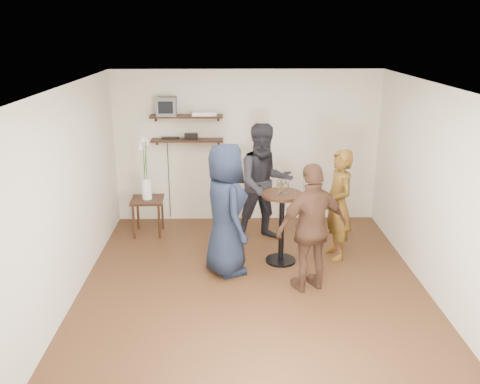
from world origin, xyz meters
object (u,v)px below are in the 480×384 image
person_plaid (338,205)px  person_navy (226,210)px  dvd_deck (205,113)px  person_dark (264,183)px  radio (191,136)px  side_table (148,205)px  person_brown (312,228)px  crt_monitor (167,106)px  drinks_table (282,218)px

person_plaid → person_navy: bearing=-85.2°
dvd_deck → person_dark: (0.95, -0.81, -0.96)m
person_dark → person_navy: person_dark is taller
radio → side_table: size_ratio=0.36×
dvd_deck → side_table: size_ratio=0.65×
person_navy → person_dark: bearing=-48.4°
person_brown → person_navy: bearing=-45.4°
crt_monitor → person_dark: size_ratio=0.17×
person_dark → drinks_table: bearing=-90.0°
drinks_table → person_brown: (0.30, -0.79, 0.17)m
person_navy → radio: bearing=-3.4°
drinks_table → person_navy: person_navy is taller
person_plaid → person_dark: (-1.02, 0.67, 0.12)m
crt_monitor → person_navy: size_ratio=0.18×
drinks_table → person_plaid: 0.86m
person_brown → radio: bearing=-76.3°
person_dark → radio: bearing=132.0°
crt_monitor → person_dark: 2.07m
person_plaid → side_table: bearing=-118.1°
side_table → person_plaid: (2.90, -0.92, 0.30)m
side_table → person_brown: 3.03m
person_brown → crt_monitor: bearing=-70.5°
dvd_deck → person_brown: (1.44, -2.42, -1.06)m
side_table → person_brown: size_ratio=0.36×
drinks_table → person_brown: bearing=-69.1°
dvd_deck → drinks_table: dvd_deck is taller
drinks_table → crt_monitor: bearing=137.1°
dvd_deck → drinks_table: bearing=-55.1°
crt_monitor → person_brown: bearing=-49.7°
person_plaid → person_brown: (-0.53, -0.94, 0.02)m
dvd_deck → person_dark: size_ratio=0.21×
radio → dvd_deck: bearing=0.0°
dvd_deck → drinks_table: 2.34m
drinks_table → person_navy: 0.88m
side_table → person_navy: (1.28, -1.37, 0.40)m
person_dark → person_navy: (-0.60, -1.11, -0.03)m
crt_monitor → radio: 0.63m
person_plaid → person_dark: size_ratio=0.87×
drinks_table → dvd_deck: bearing=124.9°
drinks_table → person_plaid: person_plaid is taller
crt_monitor → person_plaid: crt_monitor is taller
radio → person_plaid: (2.20, -1.48, -0.70)m
side_table → person_navy: 1.91m
crt_monitor → person_plaid: size_ratio=0.20×
crt_monitor → person_brown: crt_monitor is taller
radio → person_brown: (1.67, -2.42, -0.68)m
radio → person_brown: bearing=-55.4°
radio → person_dark: size_ratio=0.12×
side_table → person_navy: size_ratio=0.34×
side_table → drinks_table: 2.34m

